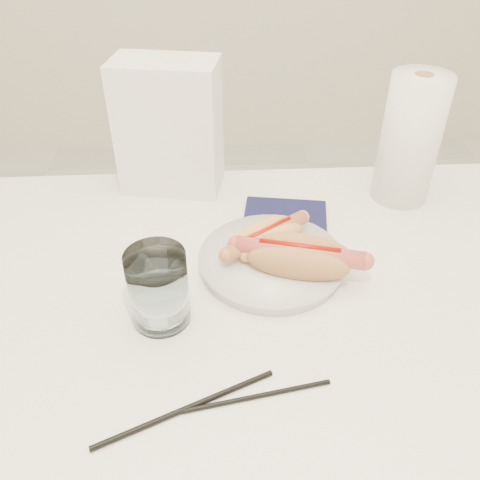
{
  "coord_description": "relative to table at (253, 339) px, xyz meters",
  "views": [
    {
      "loc": [
        -0.05,
        -0.51,
        1.26
      ],
      "look_at": [
        -0.01,
        0.07,
        0.82
      ],
      "focal_mm": 37.82,
      "sensor_mm": 36.0,
      "label": 1
    }
  ],
  "objects": [
    {
      "name": "table",
      "position": [
        0.0,
        0.0,
        0.0
      ],
      "size": [
        1.2,
        0.8,
        0.75
      ],
      "color": "white",
      "rests_on": "ground"
    },
    {
      "name": "plate",
      "position": [
        0.04,
        0.09,
        0.07
      ],
      "size": [
        0.24,
        0.24,
        0.02
      ],
      "primitive_type": "cylinder",
      "rotation": [
        0.0,
        0.0,
        0.1
      ],
      "color": "silver",
      "rests_on": "table"
    },
    {
      "name": "hotdog_left",
      "position": [
        0.03,
        0.12,
        0.1
      ],
      "size": [
        0.14,
        0.12,
        0.04
      ],
      "rotation": [
        0.0,
        0.0,
        0.62
      ],
      "color": "#EAAE5D",
      "rests_on": "plate"
    },
    {
      "name": "hotdog_right",
      "position": [
        0.07,
        0.06,
        0.1
      ],
      "size": [
        0.19,
        0.11,
        0.05
      ],
      "rotation": [
        0.0,
        0.0,
        -0.27
      ],
      "color": "#BF804A",
      "rests_on": "plate"
    },
    {
      "name": "water_glass",
      "position": [
        -0.13,
        -0.01,
        0.12
      ],
      "size": [
        0.08,
        0.08,
        0.11
      ],
      "primitive_type": "cylinder",
      "color": "white",
      "rests_on": "table"
    },
    {
      "name": "chopstick_near",
      "position": [
        -0.09,
        -0.16,
        0.06
      ],
      "size": [
        0.21,
        0.1,
        0.01
      ],
      "primitive_type": "cylinder",
      "rotation": [
        0.0,
        1.57,
        0.41
      ],
      "color": "black",
      "rests_on": "table"
    },
    {
      "name": "chopstick_far",
      "position": [
        -0.01,
        -0.15,
        0.06
      ],
      "size": [
        0.19,
        0.04,
        0.01
      ],
      "primitive_type": "cylinder",
      "rotation": [
        0.0,
        1.57,
        0.18
      ],
      "color": "black",
      "rests_on": "table"
    },
    {
      "name": "napkin_box",
      "position": [
        -0.13,
        0.35,
        0.18
      ],
      "size": [
        0.2,
        0.13,
        0.24
      ],
      "primitive_type": "cube",
      "rotation": [
        0.0,
        0.0,
        -0.19
      ],
      "color": "white",
      "rests_on": "table"
    },
    {
      "name": "navy_napkin",
      "position": [
        0.07,
        0.21,
        0.06
      ],
      "size": [
        0.17,
        0.17,
        0.01
      ],
      "primitive_type": "cube",
      "rotation": [
        0.0,
        0.0,
        -0.17
      ],
      "color": "#12133A",
      "rests_on": "table"
    },
    {
      "name": "paper_towel_roll",
      "position": [
        0.3,
        0.29,
        0.18
      ],
      "size": [
        0.13,
        0.13,
        0.23
      ],
      "primitive_type": "cylinder",
      "rotation": [
        0.0,
        0.0,
        -0.27
      ],
      "color": "white",
      "rests_on": "table"
    }
  ]
}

